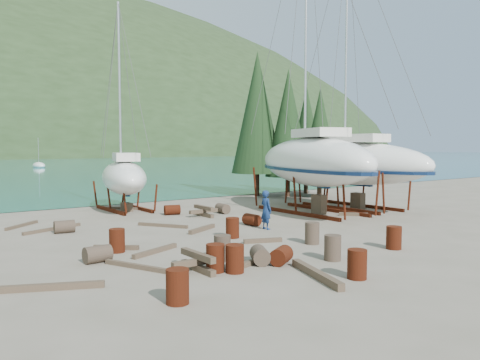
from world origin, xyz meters
TOP-DOWN VIEW (x-y plane):
  - ground at (0.00, 0.00)m, footprint 600.00×600.00m
  - far_house_right at (30.00, 190.00)m, footprint 6.60×5.60m
  - cypress_near_right at (12.50, 12.00)m, footprint 3.60×3.60m
  - cypress_mid_right at (14.00, 10.00)m, footprint 3.06×3.06m
  - cypress_back_left at (11.00, 14.00)m, footprint 4.14×4.14m
  - cypress_far_right at (15.50, 13.00)m, footprint 3.24×3.24m
  - moored_boat_mid at (10.00, 80.00)m, footprint 2.00×5.00m
  - large_sailboat_near at (7.36, 4.27)m, footprint 7.19×12.73m
  - large_sailboat_far at (10.84, 4.22)m, footprint 3.55×11.38m
  - small_sailboat_shore at (-1.22, 11.87)m, footprint 4.58×8.33m
  - worker at (1.58, 1.59)m, footprint 0.48×0.70m
  - drum_0 at (-7.01, -5.28)m, footprint 0.58×0.58m
  - drum_1 at (-2.83, -3.39)m, footprint 0.94×1.05m
  - drum_3 at (-1.64, -6.50)m, footprint 0.58×0.58m
  - drum_4 at (0.28, 8.49)m, footprint 1.01×0.80m
  - drum_5 at (0.91, -2.13)m, footprint 0.58×0.58m
  - drum_6 at (1.71, 2.85)m, footprint 0.60×0.89m
  - drum_7 at (2.74, -4.68)m, footprint 0.58×0.58m
  - drum_8 at (-6.00, 1.13)m, footprint 0.58×0.58m
  - drum_9 at (-6.42, 6.33)m, footprint 0.95×0.69m
  - drum_10 at (-4.15, -3.77)m, footprint 0.58×0.58m
  - drum_11 at (2.98, 7.26)m, footprint 0.63×0.91m
  - drum_12 at (-2.29, -3.86)m, footprint 1.05×0.94m
  - drum_13 at (-4.59, -3.34)m, footprint 0.58×0.58m
  - drum_14 at (-0.95, 0.80)m, footprint 0.58×0.58m
  - drum_15 at (-7.14, 0.02)m, footprint 0.90×0.62m
  - drum_16 at (-3.58, -2.25)m, footprint 0.58×0.58m
  - drum_17 at (-0.51, -4.51)m, footprint 0.58×0.58m
  - timber_0 at (-7.60, 9.31)m, footprint 1.84×1.74m
  - timber_1 at (8.38, 1.96)m, footprint 1.25×1.31m
  - timber_3 at (-6.29, -1.77)m, footprint 1.43×3.02m
  - timber_4 at (-5.86, 1.58)m, footprint 1.46×1.23m
  - timber_5 at (-2.44, -3.12)m, footprint 2.78×0.98m
  - timber_7 at (-0.53, -0.76)m, footprint 1.58×0.75m
  - timber_8 at (-1.11, 3.02)m, footprint 1.96×1.12m
  - timber_9 at (-1.12, 12.52)m, footprint 1.77×1.93m
  - timber_11 at (-2.07, 5.12)m, footprint 1.61×2.37m
  - timber_12 at (-4.92, 0.16)m, footprint 2.20×1.06m
  - timber_14 at (-9.29, -2.22)m, footprint 2.73×1.39m
  - timber_15 at (-6.66, 7.34)m, footprint 2.94×1.32m
  - timber_16 at (-2.52, -5.68)m, footprint 1.18×2.90m
  - timber_pile_fore at (-4.99, -2.93)m, footprint 1.80×1.80m
  - timber_pile_aft at (1.42, 6.90)m, footprint 1.80×1.80m

SIDE VIEW (x-z plane):
  - ground at x=0.00m, z-range 0.00..0.00m
  - timber_0 at x=-7.60m, z-range 0.00..0.14m
  - timber_15 at x=-6.66m, z-range 0.00..0.15m
  - timber_3 at x=-6.29m, z-range 0.00..0.15m
  - timber_9 at x=-1.12m, z-range 0.00..0.15m
  - timber_11 at x=-2.07m, z-range 0.00..0.15m
  - timber_5 at x=-2.44m, z-range 0.00..0.16m
  - timber_12 at x=-4.92m, z-range 0.00..0.17m
  - timber_4 at x=-5.86m, z-range 0.00..0.17m
  - timber_7 at x=-0.53m, z-range 0.00..0.17m
  - timber_14 at x=-9.29m, z-range 0.00..0.18m
  - timber_8 at x=-1.11m, z-range 0.00..0.19m
  - timber_1 at x=8.38m, z-range 0.00..0.19m
  - timber_16 at x=-2.52m, z-range 0.00..0.23m
  - drum_1 at x=-2.83m, z-range 0.00..0.58m
  - drum_4 at x=0.28m, z-range 0.00..0.58m
  - drum_6 at x=1.71m, z-range 0.00..0.58m
  - drum_9 at x=-6.42m, z-range 0.00..0.58m
  - drum_11 at x=2.98m, z-range 0.00..0.58m
  - drum_12 at x=-2.29m, z-range 0.00..0.58m
  - drum_15 at x=-7.14m, z-range 0.00..0.58m
  - timber_pile_fore at x=-4.99m, z-range 0.00..0.60m
  - timber_pile_aft at x=1.42m, z-range 0.00..0.60m
  - moored_boat_mid at x=10.00m, z-range -2.64..3.41m
  - drum_0 at x=-7.01m, z-range 0.00..0.88m
  - drum_3 at x=-1.64m, z-range 0.00..0.88m
  - drum_5 at x=0.91m, z-range 0.00..0.88m
  - drum_7 at x=2.74m, z-range 0.00..0.88m
  - drum_8 at x=-6.00m, z-range 0.00..0.88m
  - drum_10 at x=-4.15m, z-range 0.00..0.88m
  - drum_13 at x=-4.59m, z-range 0.00..0.88m
  - drum_14 at x=-0.95m, z-range 0.00..0.88m
  - drum_16 at x=-3.58m, z-range 0.00..0.88m
  - drum_17 at x=-0.51m, z-range 0.00..0.88m
  - worker at x=1.58m, z-range 0.00..1.87m
  - small_sailboat_shore at x=-1.22m, z-range -4.26..8.45m
  - large_sailboat_far at x=10.84m, z-range -6.02..11.86m
  - far_house_right at x=30.00m, z-range 0.12..5.72m
  - large_sailboat_near at x=7.36m, z-range -6.53..12.73m
  - cypress_mid_right at x=14.00m, z-range 0.67..9.17m
  - cypress_far_right at x=15.50m, z-range 0.71..9.71m
  - cypress_near_right at x=12.50m, z-range 0.79..10.79m
  - cypress_back_left at x=11.00m, z-range 0.91..12.41m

